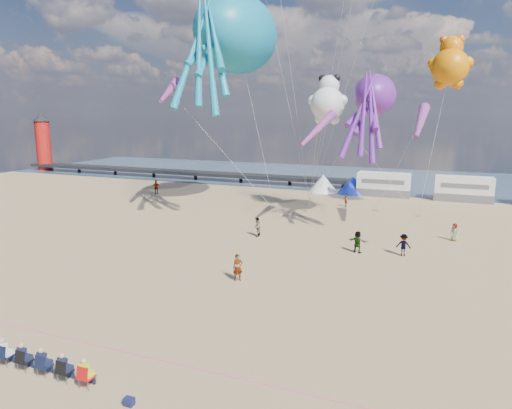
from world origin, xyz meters
The scene contains 30 objects.
ground centered at (0.00, 0.00, 0.00)m, with size 120.00×120.00×0.00m, color tan.
water centered at (0.00, 55.00, 0.02)m, with size 120.00×120.00×0.00m, color #324A5F.
pier centered at (-28.00, 44.00, 1.00)m, with size 60.00×3.00×0.50m, color black.
lighthouse centered at (-56.00, 44.00, 4.50)m, with size 2.60×2.60×9.00m, color #A5140F.
motorhome_0 centered at (6.00, 40.00, 1.50)m, with size 6.60×2.50×3.00m, color silver.
motorhome_1 centered at (15.50, 40.00, 1.50)m, with size 6.60×2.50×3.00m, color silver.
tent_white centered at (-2.00, 40.00, 1.20)m, with size 4.00×4.00×2.40m, color white.
tent_blue centered at (2.00, 40.00, 1.20)m, with size 4.00×4.00×2.40m, color #1933CC.
spectator_row centered at (-2.25, -7.74, 0.65)m, with size 6.10×0.90×1.30m, color black, non-canonical shape.
cooler_navy centered at (2.21, -8.09, 0.15)m, with size 0.38×0.28×0.30m, color #14193F.
rope_line centered at (0.00, -5.00, 0.02)m, with size 0.03×0.03×34.00m, color #F2338C.
standing_person centered at (0.76, 5.17, 0.88)m, with size 0.64×0.42×1.77m, color tan.
beachgoer_0 centered at (14.06, 20.49, 0.76)m, with size 0.56×0.36×1.52m, color #7F6659.
beachgoer_1 centered at (-2.04, 15.60, 0.85)m, with size 0.83×0.54×1.70m, color #7F6659.
beachgoer_2 centered at (10.35, 14.60, 0.85)m, with size 0.83×0.64×1.70m, color #7F6659.
beachgoer_3 centered at (-22.16, 30.10, 0.92)m, with size 1.19×0.68×1.84m, color #7F6659.
beachgoer_4 centered at (6.98, 14.08, 0.87)m, with size 1.01×0.42×1.73m, color #7F6659.
beachgoer_5 centered at (2.77, 31.30, 0.80)m, with size 1.49×0.47×1.60m, color #7F6659.
sandbag_a centered at (-3.83, 25.51, 0.11)m, with size 0.50×0.35×0.22m, color gray.
sandbag_b centered at (-0.71, 26.80, 0.11)m, with size 0.50×0.35×0.22m, color gray.
sandbag_c centered at (10.83, 28.71, 0.11)m, with size 0.50×0.35×0.22m, color gray.
sandbag_d centered at (6.30, 29.98, 0.11)m, with size 0.50×0.35×0.22m, color gray.
sandbag_e centered at (-1.36, 30.77, 0.11)m, with size 0.50×0.35×0.22m, color gray.
kite_octopus_teal centered at (-8.24, 25.43, 18.70)m, with size 5.48×12.80×14.63m, color #127C9B, non-canonical shape.
kite_octopus_purple centered at (6.37, 24.35, 12.29)m, with size 3.81×8.89×10.16m, color #61208B, non-canonical shape.
kite_panda centered at (1.45, 26.28, 11.51)m, with size 4.19×3.94×5.91m, color silver, non-canonical shape.
kite_teddy_orange centered at (12.73, 29.78, 15.04)m, with size 4.36×4.10×6.15m, color orange, non-canonical shape.
windsock_left centered at (-14.05, 21.26, 12.84)m, with size 1.10×6.33×6.33m, color red, non-canonical shape.
windsock_mid centered at (10.66, 22.19, 9.92)m, with size 1.00×5.65×5.65m, color red, non-canonical shape.
windsock_right centered at (1.90, 20.64, 9.20)m, with size 0.90×5.71×5.71m, color red, non-canonical shape.
Camera 1 is at (12.26, -20.46, 10.79)m, focal length 32.00 mm.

